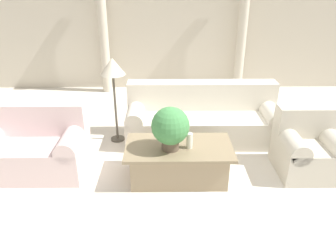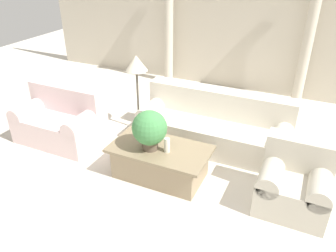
# 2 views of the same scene
# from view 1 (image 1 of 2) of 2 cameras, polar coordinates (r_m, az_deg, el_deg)

# --- Properties ---
(ground_plane) EXTENTS (16.00, 16.00, 0.00)m
(ground_plane) POSITION_cam_1_polar(r_m,az_deg,el_deg) (4.94, 3.23, -5.35)
(ground_plane) COLOR silver
(wall_back) EXTENTS (10.00, 0.06, 3.20)m
(wall_back) POSITION_cam_1_polar(r_m,az_deg,el_deg) (7.57, 1.91, 18.43)
(wall_back) COLOR beige
(wall_back) RESTS_ON ground_plane
(sofa_long) EXTENTS (2.42, 0.85, 0.90)m
(sofa_long) POSITION_cam_1_polar(r_m,az_deg,el_deg) (5.34, 5.98, 1.36)
(sofa_long) COLOR beige
(sofa_long) RESTS_ON ground_plane
(loveseat) EXTENTS (1.38, 0.85, 0.90)m
(loveseat) POSITION_cam_1_polar(r_m,az_deg,el_deg) (4.85, -22.23, -3.08)
(loveseat) COLOR silver
(loveseat) RESTS_ON ground_plane
(coffee_table) EXTENTS (1.39, 0.76, 0.48)m
(coffee_table) POSITION_cam_1_polar(r_m,az_deg,el_deg) (4.35, 1.86, -6.19)
(coffee_table) COLOR #998466
(coffee_table) RESTS_ON ground_plane
(potted_plant) EXTENTS (0.48, 0.48, 0.56)m
(potted_plant) POSITION_cam_1_polar(r_m,az_deg,el_deg) (4.03, 0.42, -0.15)
(potted_plant) COLOR brown
(potted_plant) RESTS_ON coffee_table
(pillar_candle) EXTENTS (0.08, 0.08, 0.21)m
(pillar_candle) POSITION_cam_1_polar(r_m,az_deg,el_deg) (4.15, 3.76, -2.57)
(pillar_candle) COLOR silver
(pillar_candle) RESTS_ON coffee_table
(floor_lamp) EXTENTS (0.38, 0.38, 1.36)m
(floor_lamp) POSITION_cam_1_polar(r_m,az_deg,el_deg) (5.04, -9.60, 9.45)
(floor_lamp) COLOR #4C473D
(floor_lamp) RESTS_ON ground_plane
(column_left) EXTENTS (0.29, 0.29, 2.62)m
(column_left) POSITION_cam_1_polar(r_m,az_deg,el_deg) (7.44, -11.24, 15.82)
(column_left) COLOR beige
(column_left) RESTS_ON ground_plane
(column_right) EXTENTS (0.29, 0.29, 2.62)m
(column_right) POSITION_cam_1_polar(r_m,az_deg,el_deg) (7.51, 12.76, 15.77)
(column_right) COLOR beige
(column_right) RESTS_ON ground_plane
(armchair) EXTENTS (0.84, 0.79, 0.87)m
(armchair) POSITION_cam_1_polar(r_m,az_deg,el_deg) (4.85, 23.34, -3.34)
(armchair) COLOR beige
(armchair) RESTS_ON ground_plane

